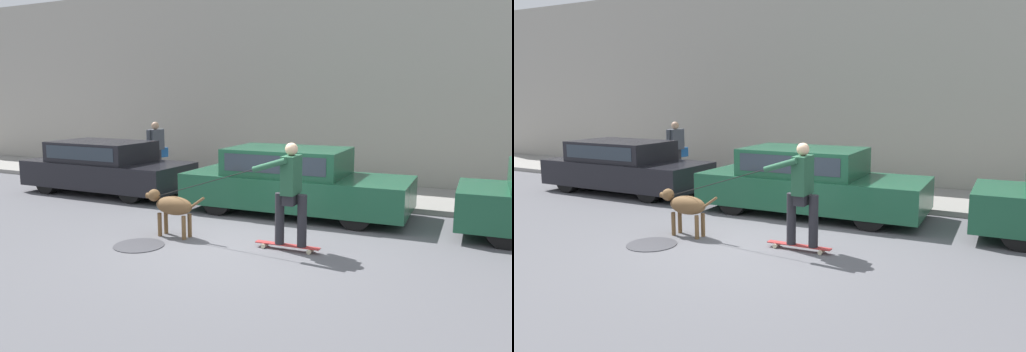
% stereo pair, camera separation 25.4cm
% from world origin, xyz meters
% --- Properties ---
extents(ground_plane, '(36.00, 36.00, 0.00)m').
position_xyz_m(ground_plane, '(0.00, 0.00, 0.00)').
color(ground_plane, '#545459').
extents(back_wall, '(32.00, 0.30, 5.50)m').
position_xyz_m(back_wall, '(0.00, 5.96, 2.75)').
color(back_wall, '#9E998E').
rests_on(back_wall, ground_plane).
extents(sidewalk_curb, '(30.00, 2.51, 0.11)m').
position_xyz_m(sidewalk_curb, '(0.00, 4.54, 0.06)').
color(sidewalk_curb, gray).
rests_on(sidewalk_curb, ground_plane).
extents(parked_car_0, '(4.15, 1.70, 1.26)m').
position_xyz_m(parked_car_0, '(-5.20, 2.28, 0.62)').
color(parked_car_0, black).
rests_on(parked_car_0, ground_plane).
extents(parked_car_1, '(4.52, 1.88, 1.32)m').
position_xyz_m(parked_car_1, '(-0.29, 2.28, 0.64)').
color(parked_car_1, black).
rests_on(parked_car_1, ground_plane).
extents(dog, '(1.16, 0.32, 0.78)m').
position_xyz_m(dog, '(-1.50, -0.18, 0.52)').
color(dog, brown).
rests_on(dog, ground_plane).
extents(skateboarder, '(2.93, 0.59, 1.66)m').
position_xyz_m(skateboarder, '(0.58, -0.04, 0.94)').
color(skateboarder, beige).
rests_on(skateboarder, ground_plane).
extents(pedestrian_with_bag, '(0.28, 0.78, 1.54)m').
position_xyz_m(pedestrian_with_bag, '(-5.13, 4.18, 0.95)').
color(pedestrian_with_bag, '#28282D').
rests_on(pedestrian_with_bag, sidewalk_curb).
extents(manhole_cover, '(0.80, 0.80, 0.01)m').
position_xyz_m(manhole_cover, '(-1.65, -0.88, 0.01)').
color(manhole_cover, '#38383D').
rests_on(manhole_cover, ground_plane).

